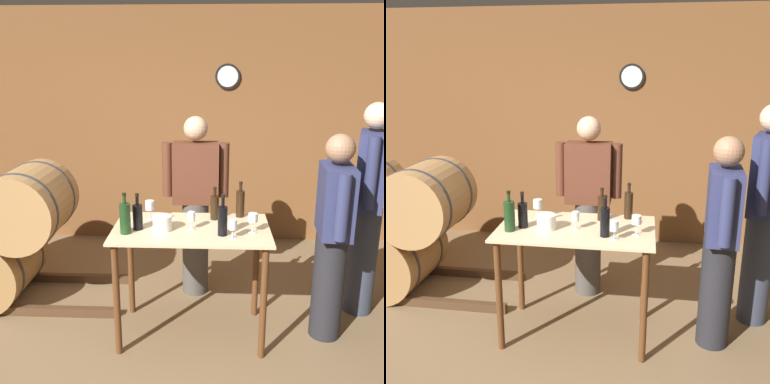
# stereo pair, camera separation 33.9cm
# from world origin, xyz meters

# --- Properties ---
(ground_plane) EXTENTS (14.00, 14.00, 0.00)m
(ground_plane) POSITION_xyz_m (0.00, 0.00, 0.00)
(ground_plane) COLOR brown
(back_wall) EXTENTS (8.40, 0.08, 2.70)m
(back_wall) POSITION_xyz_m (0.00, 2.66, 1.35)
(back_wall) COLOR brown
(back_wall) RESTS_ON ground_plane
(tasting_table) EXTENTS (1.17, 0.70, 0.90)m
(tasting_table) POSITION_xyz_m (0.20, 0.59, 0.73)
(tasting_table) COLOR beige
(tasting_table) RESTS_ON ground_plane
(wine_bottle_far_left) EXTENTS (0.08, 0.08, 0.31)m
(wine_bottle_far_left) POSITION_xyz_m (-0.27, 0.46, 1.02)
(wine_bottle_far_left) COLOR #193819
(wine_bottle_far_left) RESTS_ON tasting_table
(wine_bottle_left) EXTENTS (0.07, 0.07, 0.28)m
(wine_bottle_left) POSITION_xyz_m (-0.19, 0.54, 1.00)
(wine_bottle_left) COLOR black
(wine_bottle_left) RESTS_ON tasting_table
(wine_bottle_center) EXTENTS (0.07, 0.07, 0.26)m
(wine_bottle_center) POSITION_xyz_m (0.38, 0.79, 1.00)
(wine_bottle_center) COLOR black
(wine_bottle_center) RESTS_ON tasting_table
(wine_bottle_right) EXTENTS (0.07, 0.07, 0.30)m
(wine_bottle_right) POSITION_xyz_m (0.43, 0.45, 1.01)
(wine_bottle_right) COLOR black
(wine_bottle_right) RESTS_ON tasting_table
(wine_bottle_far_right) EXTENTS (0.07, 0.07, 0.29)m
(wine_bottle_far_right) POSITION_xyz_m (0.58, 0.86, 1.01)
(wine_bottle_far_right) COLOR black
(wine_bottle_far_right) RESTS_ON tasting_table
(wine_glass_near_left) EXTENTS (0.07, 0.07, 0.15)m
(wine_glass_near_left) POSITION_xyz_m (-0.13, 0.77, 1.01)
(wine_glass_near_left) COLOR silver
(wine_glass_near_left) RESTS_ON tasting_table
(wine_glass_near_center) EXTENTS (0.06, 0.06, 0.14)m
(wine_glass_near_center) POSITION_xyz_m (0.20, 0.56, 0.99)
(wine_glass_near_center) COLOR silver
(wine_glass_near_center) RESTS_ON tasting_table
(wine_glass_near_right) EXTENTS (0.06, 0.06, 0.14)m
(wine_glass_near_right) POSITION_xyz_m (0.50, 0.39, 1.00)
(wine_glass_near_right) COLOR silver
(wine_glass_near_right) RESTS_ON tasting_table
(wine_glass_far_side) EXTENTS (0.07, 0.07, 0.15)m
(wine_glass_far_side) POSITION_xyz_m (0.65, 0.51, 1.01)
(wine_glass_far_side) COLOR silver
(wine_glass_far_side) RESTS_ON tasting_table
(ice_bucket) EXTENTS (0.14, 0.14, 0.11)m
(ice_bucket) POSITION_xyz_m (-0.01, 0.53, 0.95)
(ice_bucket) COLOR white
(ice_bucket) RESTS_ON tasting_table
(person_host) EXTENTS (0.59, 0.24, 1.65)m
(person_host) POSITION_xyz_m (0.21, 1.29, 0.87)
(person_host) COLOR #4C4742
(person_host) RESTS_ON ground_plane
(person_visitor_with_scarf) EXTENTS (0.34, 0.56, 1.80)m
(person_visitor_with_scarf) POSITION_xyz_m (1.64, 1.00, 0.96)
(person_visitor_with_scarf) COLOR #333847
(person_visitor_with_scarf) RESTS_ON ground_plane
(person_visitor_bearded) EXTENTS (0.25, 0.59, 1.61)m
(person_visitor_bearded) POSITION_xyz_m (1.26, 0.61, 0.85)
(person_visitor_bearded) COLOR #232328
(person_visitor_bearded) RESTS_ON ground_plane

